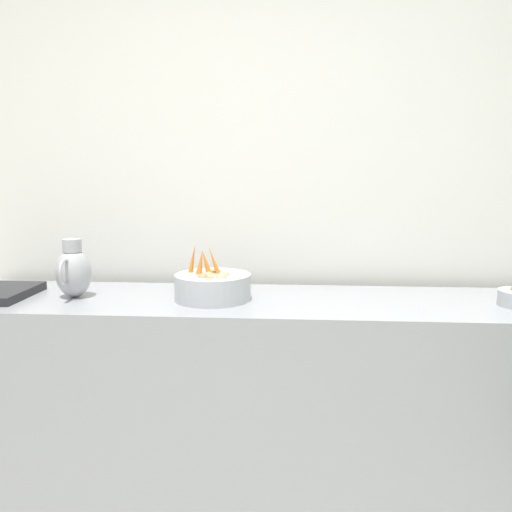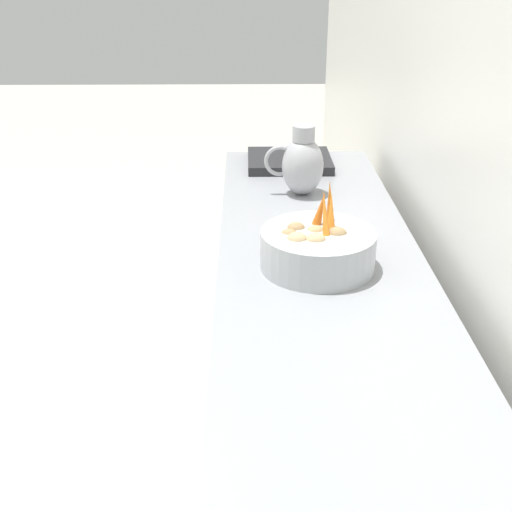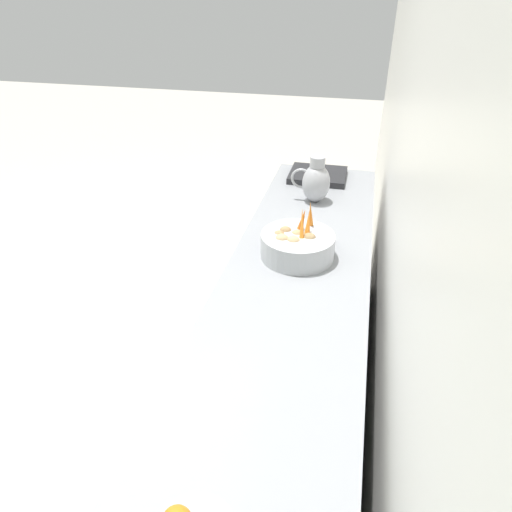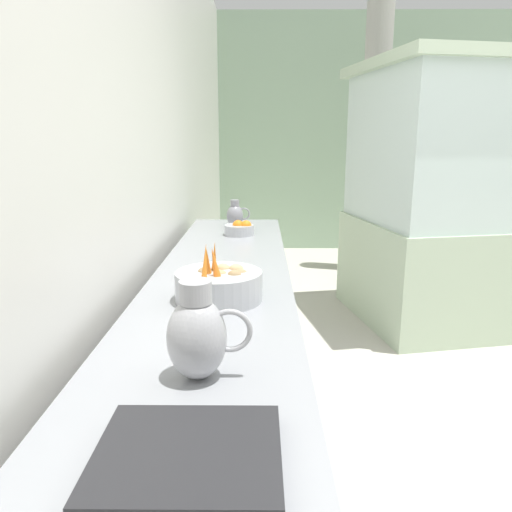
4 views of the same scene
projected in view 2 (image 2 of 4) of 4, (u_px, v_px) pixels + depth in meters
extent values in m
cube|color=gray|center=(331.00, 476.00, 1.75)|extent=(0.61, 3.00, 0.87)
cylinder|color=#ADAFB5|center=(318.00, 250.00, 1.86)|extent=(0.32, 0.32, 0.11)
torus|color=#ADAFB5|center=(317.00, 265.00, 1.88)|extent=(0.19, 0.19, 0.01)
cone|color=orange|center=(325.00, 217.00, 1.82)|extent=(0.04, 0.08, 0.15)
cone|color=orange|center=(331.00, 215.00, 1.85)|extent=(0.03, 0.06, 0.13)
cone|color=orange|center=(330.00, 204.00, 1.90)|extent=(0.04, 0.06, 0.16)
cone|color=orange|center=(320.00, 212.00, 1.87)|extent=(0.07, 0.06, 0.13)
ellipsoid|color=#9E7F56|center=(337.00, 235.00, 1.84)|extent=(0.06, 0.05, 0.04)
ellipsoid|color=#9E7F56|center=(296.00, 229.00, 1.87)|extent=(0.05, 0.04, 0.04)
ellipsoid|color=tan|center=(316.00, 232.00, 1.86)|extent=(0.05, 0.04, 0.04)
ellipsoid|color=#9E7F56|center=(289.00, 235.00, 1.84)|extent=(0.05, 0.04, 0.04)
ellipsoid|color=tan|center=(316.00, 241.00, 1.80)|extent=(0.06, 0.05, 0.05)
ellipsoid|color=tan|center=(297.00, 240.00, 1.80)|extent=(0.06, 0.05, 0.04)
ellipsoid|color=#A3A3A8|center=(303.00, 166.00, 2.39)|extent=(0.15, 0.15, 0.21)
cylinder|color=#A3A3A8|center=(304.00, 133.00, 2.34)|extent=(0.08, 0.08, 0.06)
torus|color=#A3A3A8|center=(280.00, 161.00, 2.38)|extent=(0.11, 0.01, 0.11)
cube|color=#232326|center=(289.00, 161.00, 2.74)|extent=(0.34, 0.30, 0.04)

